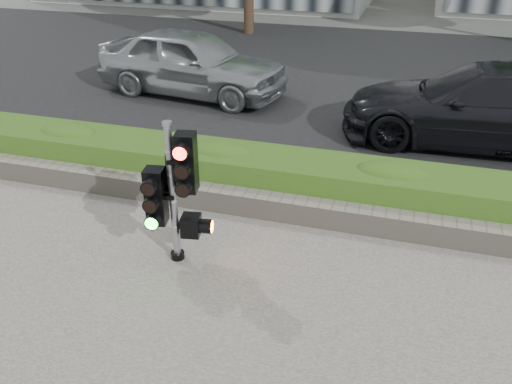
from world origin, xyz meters
TOP-DOWN VIEW (x-y plane):
  - ground at (0.00, 0.00)m, footprint 120.00×120.00m
  - road at (0.00, 10.00)m, footprint 60.00×13.00m
  - curb at (0.00, 3.15)m, footprint 60.00×0.25m
  - stone_wall at (0.00, 1.90)m, footprint 12.00×0.32m
  - hedge at (0.00, 2.55)m, footprint 12.00×1.00m
  - traffic_signal at (-1.03, 0.51)m, footprint 0.69×0.55m
  - car_silver at (-3.60, 7.12)m, footprint 4.89×2.52m
  - car_dark at (2.97, 5.82)m, footprint 5.36×2.27m

SIDE VIEW (x-z plane):
  - ground at x=0.00m, z-range 0.00..0.00m
  - road at x=0.00m, z-range 0.00..0.02m
  - curb at x=0.00m, z-range 0.00..0.12m
  - stone_wall at x=0.00m, z-range 0.03..0.37m
  - hedge at x=0.00m, z-range 0.03..0.71m
  - car_dark at x=2.97m, z-range 0.02..1.56m
  - car_silver at x=-3.60m, z-range 0.02..1.61m
  - traffic_signal at x=-1.03m, z-range 0.13..2.04m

